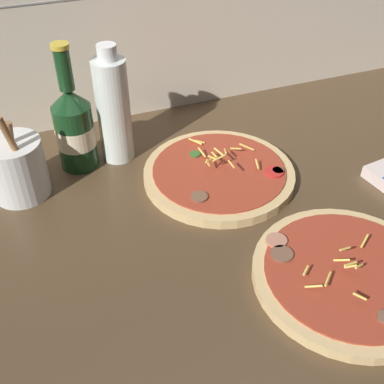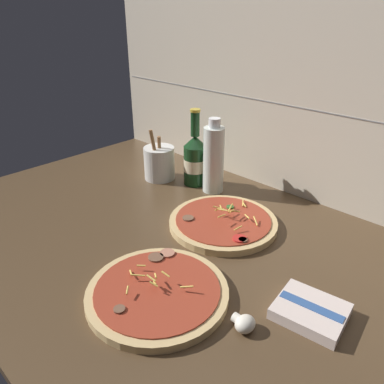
{
  "view_description": "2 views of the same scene",
  "coord_description": "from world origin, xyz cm",
  "px_view_note": "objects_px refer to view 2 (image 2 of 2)",
  "views": [
    {
      "loc": [
        -35.05,
        -52.76,
        59.4
      ],
      "look_at": [
        -11.3,
        8.84,
        6.07
      ],
      "focal_mm": 45.0,
      "sensor_mm": 36.0,
      "label": 1
    },
    {
      "loc": [
        51.15,
        -53.5,
        56.16
      ],
      "look_at": [
        -11.8,
        11.81,
        10.95
      ],
      "focal_mm": 35.0,
      "sensor_mm": 36.0,
      "label": 2
    }
  ],
  "objects_px": {
    "pizza_near": "(157,292)",
    "pizza_far": "(223,222)",
    "mushroom_left": "(244,323)",
    "dish_towel": "(310,311)",
    "beer_bottle": "(195,159)",
    "oil_bottle": "(214,159)",
    "utensil_crock": "(159,163)"
  },
  "relations": [
    {
      "from": "oil_bottle",
      "to": "pizza_far",
      "type": "bearing_deg",
      "value": -41.59
    },
    {
      "from": "pizza_far",
      "to": "beer_bottle",
      "type": "xyz_separation_m",
      "value": [
        -0.24,
        0.14,
        0.08
      ]
    },
    {
      "from": "pizza_near",
      "to": "pizza_far",
      "type": "distance_m",
      "value": 0.32
    },
    {
      "from": "utensil_crock",
      "to": "oil_bottle",
      "type": "bearing_deg",
      "value": 15.29
    },
    {
      "from": "pizza_far",
      "to": "oil_bottle",
      "type": "relative_size",
      "value": 1.23
    },
    {
      "from": "pizza_near",
      "to": "dish_towel",
      "type": "bearing_deg",
      "value": 33.36
    },
    {
      "from": "beer_bottle",
      "to": "pizza_far",
      "type": "bearing_deg",
      "value": -30.79
    },
    {
      "from": "beer_bottle",
      "to": "mushroom_left",
      "type": "distance_m",
      "value": 0.65
    },
    {
      "from": "oil_bottle",
      "to": "utensil_crock",
      "type": "bearing_deg",
      "value": -164.71
    },
    {
      "from": "oil_bottle",
      "to": "mushroom_left",
      "type": "bearing_deg",
      "value": -43.26
    },
    {
      "from": "pizza_far",
      "to": "oil_bottle",
      "type": "xyz_separation_m",
      "value": [
        -0.16,
        0.15,
        0.1
      ]
    },
    {
      "from": "pizza_far",
      "to": "pizza_near",
      "type": "bearing_deg",
      "value": -75.36
    },
    {
      "from": "pizza_far",
      "to": "beer_bottle",
      "type": "bearing_deg",
      "value": 149.21
    },
    {
      "from": "utensil_crock",
      "to": "beer_bottle",
      "type": "bearing_deg",
      "value": 24.44
    },
    {
      "from": "oil_bottle",
      "to": "dish_towel",
      "type": "height_order",
      "value": "oil_bottle"
    },
    {
      "from": "beer_bottle",
      "to": "oil_bottle",
      "type": "relative_size",
      "value": 1.06
    },
    {
      "from": "beer_bottle",
      "to": "utensil_crock",
      "type": "xyz_separation_m",
      "value": [
        -0.12,
        -0.05,
        -0.03
      ]
    },
    {
      "from": "pizza_near",
      "to": "utensil_crock",
      "type": "bearing_deg",
      "value": 137.91
    },
    {
      "from": "pizza_far",
      "to": "dish_towel",
      "type": "bearing_deg",
      "value": -22.79
    },
    {
      "from": "pizza_far",
      "to": "beer_bottle",
      "type": "relative_size",
      "value": 1.16
    },
    {
      "from": "mushroom_left",
      "to": "utensil_crock",
      "type": "relative_size",
      "value": 0.25
    },
    {
      "from": "pizza_near",
      "to": "oil_bottle",
      "type": "bearing_deg",
      "value": 118.33
    },
    {
      "from": "pizza_far",
      "to": "dish_towel",
      "type": "xyz_separation_m",
      "value": [
        0.33,
        -0.14,
        0.0
      ]
    },
    {
      "from": "beer_bottle",
      "to": "dish_towel",
      "type": "xyz_separation_m",
      "value": [
        0.58,
        -0.28,
        -0.08
      ]
    },
    {
      "from": "oil_bottle",
      "to": "utensil_crock",
      "type": "height_order",
      "value": "oil_bottle"
    },
    {
      "from": "pizza_far",
      "to": "utensil_crock",
      "type": "bearing_deg",
      "value": 165.8
    },
    {
      "from": "pizza_far",
      "to": "beer_bottle",
      "type": "distance_m",
      "value": 0.29
    },
    {
      "from": "beer_bottle",
      "to": "oil_bottle",
      "type": "height_order",
      "value": "beer_bottle"
    },
    {
      "from": "dish_towel",
      "to": "oil_bottle",
      "type": "bearing_deg",
      "value": 150.15
    },
    {
      "from": "pizza_far",
      "to": "mushroom_left",
      "type": "relative_size",
      "value": 6.6
    },
    {
      "from": "pizza_far",
      "to": "mushroom_left",
      "type": "distance_m",
      "value": 0.37
    },
    {
      "from": "beer_bottle",
      "to": "dish_towel",
      "type": "relative_size",
      "value": 1.77
    }
  ]
}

